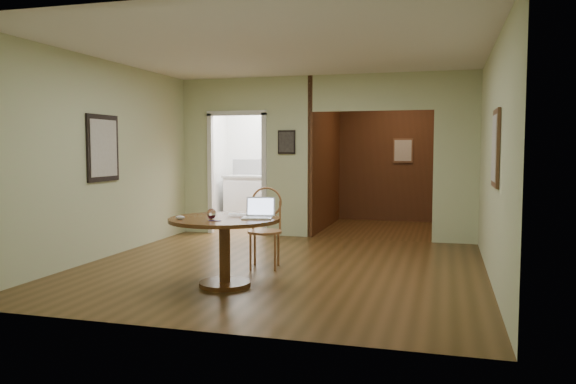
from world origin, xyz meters
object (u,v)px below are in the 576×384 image
(dining_table, at_px, (225,236))
(closed_laptop, at_px, (242,215))
(open_laptop, at_px, (259,212))
(chair, at_px, (265,223))

(dining_table, distance_m, closed_laptop, 0.30)
(dining_table, bearing_deg, closed_laptop, 51.79)
(open_laptop, bearing_deg, closed_laptop, 144.53)
(dining_table, relative_size, chair, 1.19)
(dining_table, xyz_separation_m, open_laptop, (0.37, 0.08, 0.26))
(open_laptop, bearing_deg, dining_table, 179.65)
(open_laptop, distance_m, closed_laptop, 0.25)
(closed_laptop, bearing_deg, open_laptop, -37.63)
(chair, height_order, open_laptop, chair)
(closed_laptop, bearing_deg, chair, 76.53)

